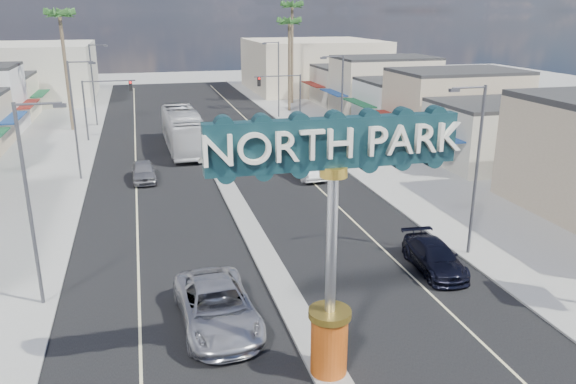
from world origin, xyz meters
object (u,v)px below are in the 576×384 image
palm_right_far (292,11)px  suv_left (217,306)px  traffic_signal_left (103,98)px  streetlight_r_mid (340,103)px  palm_right_mid (289,26)px  car_parked_right (307,166)px  streetlight_l_mid (76,115)px  car_parked_left (143,171)px  traffic_signal_right (284,91)px  streetlight_l_far (94,81)px  streetlight_l_near (32,196)px  city_bus (184,130)px  gateway_sign (332,220)px  suv_right (434,257)px  palm_left_far (60,20)px  streetlight_r_far (277,76)px  streetlight_r_near (474,163)px

palm_right_far → suv_left: bearing=-108.3°
traffic_signal_left → streetlight_r_mid: bearing=-35.5°
palm_right_mid → car_parked_right: size_ratio=2.29×
streetlight_l_mid → car_parked_left: bearing=-17.7°
traffic_signal_right → streetlight_l_far: streetlight_l_far is taller
streetlight_l_near → streetlight_l_mid: (0.00, 20.00, 0.00)m
streetlight_l_far → traffic_signal_right: bearing=-22.2°
car_parked_right → city_bus: bearing=123.9°
gateway_sign → suv_right: 11.65m
palm_left_far → suv_left: 45.96m
gateway_sign → streetlight_l_near: gateway_sign is taller
traffic_signal_right → streetlight_l_mid: (-19.62, -13.99, 0.79)m
gateway_sign → palm_right_far: bearing=76.0°
suv_left → streetlight_r_far: bearing=70.3°
traffic_signal_right → palm_left_far: palm_left_far is taller
gateway_sign → streetlight_r_near: (10.43, 8.02, -0.86)m
gateway_sign → streetlight_l_mid: bearing=110.4°
streetlight_r_mid → streetlight_r_far: size_ratio=1.00×
streetlight_r_far → car_parked_left: 28.90m
streetlight_l_far → streetlight_l_near: bearing=-90.0°
streetlight_l_far → streetlight_r_far: (20.87, 0.00, 0.00)m
traffic_signal_left → streetlight_r_near: 39.26m
city_bus → traffic_signal_left: bearing=139.7°
gateway_sign → streetlight_l_near: (-10.43, 8.02, -0.86)m
streetlight_l_far → palm_right_mid: 24.41m
streetlight_l_mid → streetlight_r_far: (20.87, 22.00, 0.00)m
palm_right_far → palm_left_far: bearing=-156.8°
streetlight_l_far → car_parked_left: size_ratio=2.04×
traffic_signal_right → city_bus: size_ratio=0.46×
palm_right_mid → palm_right_far: palm_right_far is taller
gateway_sign → streetlight_l_far: (-10.43, 50.02, -0.86)m
streetlight_l_near → car_parked_right: 24.03m
streetlight_l_near → car_parked_right: (16.96, 16.49, -4.19)m
palm_right_mid → city_bus: bearing=-130.1°
streetlight_l_far → streetlight_r_far: 20.87m
traffic_signal_left → suv_left: size_ratio=0.94×
car_parked_left → streetlight_l_far: bearing=99.5°
streetlight_l_mid → car_parked_right: bearing=-11.7°
streetlight_l_mid → city_bus: bearing=44.2°
city_bus → palm_right_far: bearing=53.1°
streetlight_l_far → car_parked_left: bearing=-79.0°
streetlight_r_near → suv_left: 14.88m
gateway_sign → traffic_signal_right: bearing=77.7°
streetlight_r_near → city_bus: 30.98m
streetlight_l_far → palm_left_far: (-2.57, -2.00, 6.43)m
streetlight_r_mid → streetlight_l_far: bearing=133.5°
car_parked_left → city_bus: bearing=66.5°
gateway_sign → suv_left: bearing=127.8°
streetlight_r_near → streetlight_r_mid: bearing=90.0°
suv_right → city_bus: (-9.88, 29.40, 1.10)m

